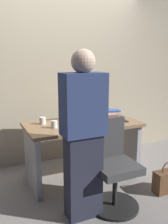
{
  "coord_description": "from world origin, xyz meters",
  "views": [
    {
      "loc": [
        -1.22,
        -2.74,
        1.56
      ],
      "look_at": [
        0.0,
        -0.05,
        0.9
      ],
      "focal_mm": 39.25,
      "sensor_mm": 36.0,
      "label": 1
    }
  ],
  "objects_px": {
    "desk": "(82,140)",
    "mouse": "(107,120)",
    "cup_by_monitor": "(43,121)",
    "book_stack": "(111,113)",
    "person_at_desk": "(83,136)",
    "cup_near_keyboard": "(54,124)",
    "keyboard": "(86,123)",
    "handbag": "(167,181)",
    "cell_phone": "(124,121)",
    "office_chair": "(113,168)",
    "monitor": "(82,100)"
  },
  "relations": [
    {
      "from": "keyboard",
      "to": "handbag",
      "type": "bearing_deg",
      "value": -41.46
    },
    {
      "from": "book_stack",
      "to": "monitor",
      "type": "bearing_deg",
      "value": 177.55
    },
    {
      "from": "cup_by_monitor",
      "to": "desk",
      "type": "bearing_deg",
      "value": -16.89
    },
    {
      "from": "book_stack",
      "to": "desk",
      "type": "bearing_deg",
      "value": -163.65
    },
    {
      "from": "desk",
      "to": "mouse",
      "type": "distance_m",
      "value": 0.42
    },
    {
      "from": "person_at_desk",
      "to": "keyboard",
      "type": "height_order",
      "value": "person_at_desk"
    },
    {
      "from": "mouse",
      "to": "handbag",
      "type": "height_order",
      "value": "mouse"
    },
    {
      "from": "mouse",
      "to": "person_at_desk",
      "type": "bearing_deg",
      "value": -133.99
    },
    {
      "from": "desk",
      "to": "person_at_desk",
      "type": "relative_size",
      "value": 0.88
    },
    {
      "from": "monitor",
      "to": "book_stack",
      "type": "height_order",
      "value": "monitor"
    },
    {
      "from": "person_at_desk",
      "to": "keyboard",
      "type": "distance_m",
      "value": 0.75
    },
    {
      "from": "handbag",
      "to": "monitor",
      "type": "bearing_deg",
      "value": 128.06
    },
    {
      "from": "desk",
      "to": "handbag",
      "type": "relative_size",
      "value": 3.8
    },
    {
      "from": "cell_phone",
      "to": "desk",
      "type": "bearing_deg",
      "value": 175.0
    },
    {
      "from": "person_at_desk",
      "to": "handbag",
      "type": "relative_size",
      "value": 4.34
    },
    {
      "from": "office_chair",
      "to": "mouse",
      "type": "relative_size",
      "value": 9.4
    },
    {
      "from": "office_chair",
      "to": "keyboard",
      "type": "relative_size",
      "value": 2.19
    },
    {
      "from": "cup_near_keyboard",
      "to": "cell_phone",
      "type": "relative_size",
      "value": 0.61
    },
    {
      "from": "monitor",
      "to": "cell_phone",
      "type": "distance_m",
      "value": 0.61
    },
    {
      "from": "person_at_desk",
      "to": "office_chair",
      "type": "bearing_deg",
      "value": 6.28
    },
    {
      "from": "desk",
      "to": "cell_phone",
      "type": "bearing_deg",
      "value": -15.0
    },
    {
      "from": "desk",
      "to": "person_at_desk",
      "type": "distance_m",
      "value": 0.86
    },
    {
      "from": "cup_by_monitor",
      "to": "book_stack",
      "type": "bearing_deg",
      "value": 0.21
    },
    {
      "from": "desk",
      "to": "cup_by_monitor",
      "type": "relative_size",
      "value": 16.55
    },
    {
      "from": "person_at_desk",
      "to": "cup_near_keyboard",
      "type": "bearing_deg",
      "value": 97.19
    },
    {
      "from": "cup_near_keyboard",
      "to": "book_stack",
      "type": "bearing_deg",
      "value": 14.02
    },
    {
      "from": "cup_near_keyboard",
      "to": "book_stack",
      "type": "distance_m",
      "value": 0.93
    },
    {
      "from": "person_at_desk",
      "to": "cup_by_monitor",
      "type": "height_order",
      "value": "person_at_desk"
    },
    {
      "from": "cell_phone",
      "to": "keyboard",
      "type": "bearing_deg",
      "value": -178.66
    },
    {
      "from": "person_at_desk",
      "to": "book_stack",
      "type": "bearing_deg",
      "value": 46.85
    },
    {
      "from": "office_chair",
      "to": "person_at_desk",
      "type": "bearing_deg",
      "value": -173.72
    },
    {
      "from": "keyboard",
      "to": "mouse",
      "type": "distance_m",
      "value": 0.31
    },
    {
      "from": "office_chair",
      "to": "cup_by_monitor",
      "type": "xyz_separation_m",
      "value": [
        -0.52,
        0.83,
        0.37
      ]
    },
    {
      "from": "book_stack",
      "to": "handbag",
      "type": "xyz_separation_m",
      "value": [
        0.27,
        -0.88,
        -0.66
      ]
    },
    {
      "from": "office_chair",
      "to": "cell_phone",
      "type": "distance_m",
      "value": 0.8
    },
    {
      "from": "mouse",
      "to": "book_stack",
      "type": "xyz_separation_m",
      "value": [
        0.18,
        0.21,
        0.03
      ]
    },
    {
      "from": "monitor",
      "to": "cup_near_keyboard",
      "type": "distance_m",
      "value": 0.57
    },
    {
      "from": "cup_near_keyboard",
      "to": "desk",
      "type": "bearing_deg",
      "value": 11.0
    },
    {
      "from": "monitor",
      "to": "mouse",
      "type": "distance_m",
      "value": 0.42
    },
    {
      "from": "keyboard",
      "to": "handbag",
      "type": "height_order",
      "value": "keyboard"
    },
    {
      "from": "desk",
      "to": "cup_by_monitor",
      "type": "bearing_deg",
      "value": 163.11
    },
    {
      "from": "book_stack",
      "to": "keyboard",
      "type": "bearing_deg",
      "value": -156.34
    },
    {
      "from": "cup_near_keyboard",
      "to": "handbag",
      "type": "bearing_deg",
      "value": -29.19
    },
    {
      "from": "cup_near_keyboard",
      "to": "handbag",
      "type": "height_order",
      "value": "cup_near_keyboard"
    },
    {
      "from": "keyboard",
      "to": "cup_near_keyboard",
      "type": "xyz_separation_m",
      "value": [
        -0.42,
        -0.01,
        0.03
      ]
    },
    {
      "from": "person_at_desk",
      "to": "cup_near_keyboard",
      "type": "height_order",
      "value": "person_at_desk"
    },
    {
      "from": "desk",
      "to": "office_chair",
      "type": "height_order",
      "value": "office_chair"
    },
    {
      "from": "desk",
      "to": "handbag",
      "type": "height_order",
      "value": "desk"
    },
    {
      "from": "cup_near_keyboard",
      "to": "cup_by_monitor",
      "type": "relative_size",
      "value": 1.02
    },
    {
      "from": "person_at_desk",
      "to": "cup_by_monitor",
      "type": "bearing_deg",
      "value": 100.46
    }
  ]
}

